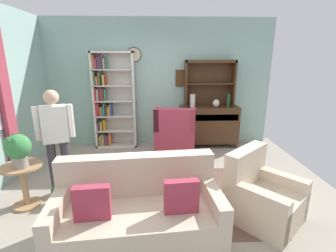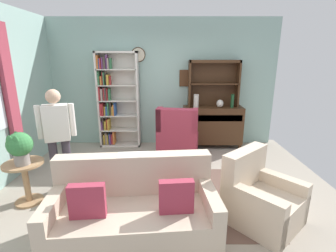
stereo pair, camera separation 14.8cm
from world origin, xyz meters
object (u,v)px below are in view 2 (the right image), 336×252
(book_stack, at_px, (137,167))
(vase_round, at_px, (219,104))
(sideboard, at_px, (212,125))
(person_reading, at_px, (57,134))
(wingback_chair, at_px, (177,139))
(potted_plant_small, at_px, (59,190))
(couch_floral, at_px, (134,213))
(plant_stand, at_px, (25,178))
(bottle_wine, at_px, (232,101))
(armchair_floral, at_px, (260,200))
(coffee_table, at_px, (146,173))
(potted_plant_large, at_px, (19,146))
(vase_tall, at_px, (196,101))
(sideboard_hutch, at_px, (213,77))
(bookshelf, at_px, (114,101))

(book_stack, bearing_deg, vase_round, 52.24)
(sideboard, distance_m, person_reading, 3.27)
(vase_round, relative_size, wingback_chair, 0.16)
(vase_round, distance_m, potted_plant_small, 3.53)
(couch_floral, xyz_separation_m, plant_stand, (-1.59, 0.70, 0.06))
(couch_floral, relative_size, potted_plant_small, 6.65)
(sideboard, relative_size, potted_plant_small, 4.63)
(bottle_wine, bearing_deg, sideboard, 167.11)
(wingback_chair, relative_size, person_reading, 0.67)
(sideboard, relative_size, bottle_wine, 4.46)
(bottle_wine, relative_size, armchair_floral, 0.27)
(armchair_floral, xyz_separation_m, coffee_table, (-1.46, 0.62, 0.06))
(sideboard, relative_size, armchair_floral, 1.20)
(plant_stand, distance_m, potted_plant_large, 0.50)
(wingback_chair, bearing_deg, vase_tall, 53.93)
(sideboard_hutch, distance_m, potted_plant_large, 3.88)
(plant_stand, xyz_separation_m, potted_plant_small, (0.43, 0.04, -0.21))
(sideboard_hutch, xyz_separation_m, vase_round, (0.13, -0.18, -0.55))
(plant_stand, bearing_deg, wingback_chair, 36.85)
(plant_stand, height_order, coffee_table, plant_stand)
(plant_stand, height_order, potted_plant_large, potted_plant_large)
(potted_plant_large, bearing_deg, bottle_wine, 33.92)
(sideboard, relative_size, wingback_chair, 1.24)
(plant_stand, distance_m, coffee_table, 1.67)
(sideboard, distance_m, bottle_wine, 0.69)
(couch_floral, bearing_deg, potted_plant_small, 147.34)
(potted_plant_large, relative_size, potted_plant_small, 1.58)
(person_reading, distance_m, book_stack, 1.25)
(vase_tall, bearing_deg, bookshelf, 174.80)
(bookshelf, bearing_deg, vase_tall, -5.20)
(bookshelf, distance_m, book_stack, 2.37)
(couch_floral, relative_size, armchair_floral, 1.73)
(sideboard, height_order, book_stack, sideboard)
(sideboard_hutch, bearing_deg, couch_floral, -114.07)
(potted_plant_small, bearing_deg, book_stack, 6.66)
(coffee_table, bearing_deg, sideboard, 57.44)
(potted_plant_large, bearing_deg, wingback_chair, 38.24)
(wingback_chair, xyz_separation_m, potted_plant_large, (-2.14, -1.69, 0.48))
(person_reading, bearing_deg, couch_floral, -39.95)
(vase_round, distance_m, couch_floral, 3.34)
(bookshelf, distance_m, plant_stand, 2.57)
(plant_stand, relative_size, person_reading, 0.39)
(sideboard, relative_size, plant_stand, 2.15)
(wingback_chair, relative_size, potted_plant_large, 2.36)
(couch_floral, bearing_deg, vase_round, 62.59)
(vase_round, height_order, wingback_chair, vase_round)
(sideboard, height_order, coffee_table, sideboard)
(bottle_wine, height_order, wingback_chair, bottle_wine)
(wingback_chair, height_order, coffee_table, wingback_chair)
(couch_floral, bearing_deg, vase_tall, 71.17)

